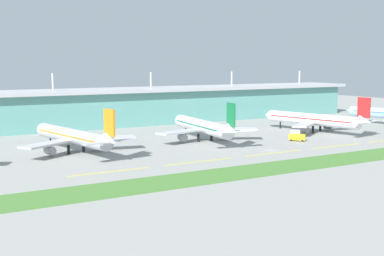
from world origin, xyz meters
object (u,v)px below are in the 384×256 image
at_px(airliner_center, 204,127).
at_px(airliner_far_middle, 314,120).
at_px(airliner_near_middle, 74,137).
at_px(fuel_truck, 297,136).

xyz_separation_m(airliner_center, airliner_far_middle, (63.70, -3.65, 0.00)).
height_order(airliner_near_middle, airliner_center, same).
distance_m(airliner_far_middle, fuel_truck, 33.51).
xyz_separation_m(airliner_near_middle, fuel_truck, (95.73, -20.82, -4.18)).
distance_m(airliner_center, fuel_truck, 42.00).
bearing_deg(airliner_center, fuel_truck, -31.20).
bearing_deg(airliner_far_middle, airliner_center, 176.72).
xyz_separation_m(airliner_far_middle, fuel_truck, (-27.96, -18.00, -4.19)).
height_order(airliner_center, airliner_far_middle, same).
height_order(airliner_far_middle, fuel_truck, airliner_far_middle).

